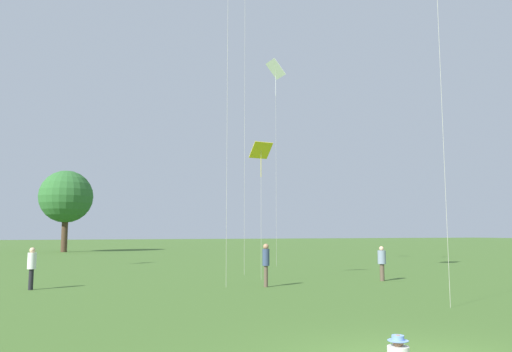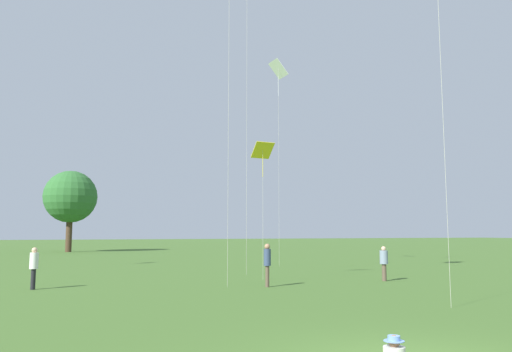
{
  "view_description": "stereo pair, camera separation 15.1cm",
  "coord_description": "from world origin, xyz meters",
  "views": [
    {
      "loc": [
        -5.62,
        -6.92,
        2.2
      ],
      "look_at": [
        -0.18,
        7.08,
        3.89
      ],
      "focal_mm": 35.0,
      "sensor_mm": 36.0,
      "label": 1
    },
    {
      "loc": [
        -5.48,
        -6.98,
        2.2
      ],
      "look_at": [
        -0.18,
        7.08,
        3.89
      ],
      "focal_mm": 35.0,
      "sensor_mm": 36.0,
      "label": 2
    }
  ],
  "objects": [
    {
      "name": "person_standing_0",
      "position": [
        -6.63,
        14.3,
        0.96
      ],
      "size": [
        0.36,
        0.36,
        1.61
      ],
      "rotation": [
        0.0,
        0.0,
        1.69
      ],
      "color": "black",
      "rests_on": "ground"
    },
    {
      "name": "kite_5",
      "position": [
        3.11,
        14.89,
        5.95
      ],
      "size": [
        1.02,
        0.78,
        6.42
      ],
      "rotation": [
        0.0,
        0.0,
        2.45
      ],
      "color": "yellow",
      "rests_on": "ground"
    },
    {
      "name": "distant_tree_0",
      "position": [
        -5.27,
        52.86,
        6.13
      ],
      "size": [
        5.85,
        5.85,
        9.1
      ],
      "color": "#473323",
      "rests_on": "ground"
    },
    {
      "name": "person_standing_2",
      "position": [
        2.15,
        11.95,
        1.06
      ],
      "size": [
        0.3,
        0.3,
        1.73
      ],
      "rotation": [
        0.0,
        0.0,
        3.1
      ],
      "color": "brown",
      "rests_on": "ground"
    },
    {
      "name": "person_standing_1",
      "position": [
        8.02,
        12.37,
        0.92
      ],
      "size": [
        0.5,
        0.5,
        1.56
      ],
      "rotation": [
        0.0,
        0.0,
        3.69
      ],
      "color": "brown",
      "rests_on": "ground"
    },
    {
      "name": "kite_2",
      "position": [
        7.58,
        23.34,
        12.97
      ],
      "size": [
        0.98,
        1.39,
        13.78
      ],
      "rotation": [
        0.0,
        0.0,
        0.85
      ],
      "color": "white",
      "rests_on": "ground"
    }
  ]
}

